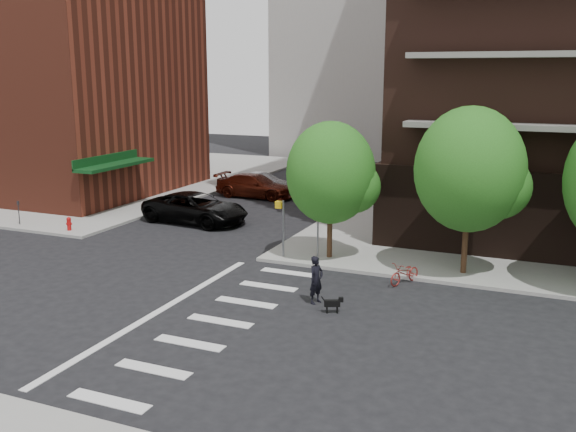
% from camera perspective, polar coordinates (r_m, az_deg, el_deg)
% --- Properties ---
extents(ground, '(120.00, 120.00, 0.00)m').
position_cam_1_polar(ground, '(24.14, -12.35, -8.09)').
color(ground, black).
rests_on(ground, ground).
extents(sidewalk_nw, '(31.00, 33.00, 0.15)m').
position_cam_1_polar(sidewalk_nw, '(56.97, -18.94, 3.57)').
color(sidewalk_nw, gray).
rests_on(sidewalk_nw, ground).
extents(crosswalk, '(3.85, 13.00, 0.01)m').
position_cam_1_polar(crosswalk, '(22.99, -7.79, -8.96)').
color(crosswalk, silver).
rests_on(crosswalk, ground).
extents(midrise_nw, '(21.40, 15.50, 20.00)m').
position_cam_1_polar(midrise_nw, '(50.65, -21.84, 13.75)').
color(midrise_nw, maroon).
rests_on(midrise_nw, sidewalk_nw).
extents(tree_a, '(4.00, 4.00, 5.90)m').
position_cam_1_polar(tree_a, '(28.69, 3.80, 3.85)').
color(tree_a, '#301E11').
rests_on(tree_a, sidewalk_ne).
extents(tree_b, '(4.50, 4.50, 6.65)m').
position_cam_1_polar(tree_b, '(27.26, 15.84, 3.99)').
color(tree_b, '#301E11').
rests_on(tree_b, sidewalk_ne).
extents(pedestrian_signal, '(2.18, 0.67, 2.60)m').
position_cam_1_polar(pedestrian_signal, '(29.16, 0.24, -0.36)').
color(pedestrian_signal, slate).
rests_on(pedestrian_signal, sidewalk_ne).
extents(fire_hydrant, '(0.24, 0.24, 0.73)m').
position_cam_1_polar(fire_hydrant, '(36.19, -18.89, -0.59)').
color(fire_hydrant, '#A50C0C').
rests_on(fire_hydrant, sidewalk_nw).
extents(parking_meter, '(0.10, 0.08, 1.32)m').
position_cam_1_polar(parking_meter, '(38.50, -22.83, 0.48)').
color(parking_meter, black).
rests_on(parking_meter, sidewalk_nw).
extents(parked_car_black, '(3.48, 6.46, 1.72)m').
position_cam_1_polar(parked_car_black, '(36.89, -8.21, 0.71)').
color(parked_car_black, black).
rests_on(parked_car_black, ground).
extents(parked_car_maroon, '(2.39, 5.60, 1.61)m').
position_cam_1_polar(parked_car_maroon, '(44.04, -2.94, 2.70)').
color(parked_car_maroon, '#48150B').
rests_on(parked_car_maroon, ground).
extents(parked_car_silver, '(1.73, 4.67, 1.52)m').
position_cam_1_polar(parked_car_silver, '(44.84, -2.36, 2.83)').
color(parked_car_silver, '#A8AAB0').
rests_on(parked_car_silver, ground).
extents(scooter, '(1.29, 1.84, 0.92)m').
position_cam_1_polar(scooter, '(26.57, 10.35, -5.00)').
color(scooter, '#9F2E2A').
rests_on(scooter, ground).
extents(dog_walker, '(0.77, 0.63, 1.81)m').
position_cam_1_polar(dog_walker, '(23.92, 2.52, -5.69)').
color(dog_walker, black).
rests_on(dog_walker, ground).
extents(dog, '(0.69, 0.42, 0.58)m').
position_cam_1_polar(dog, '(23.18, 4.05, -7.73)').
color(dog, black).
rests_on(dog, ground).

